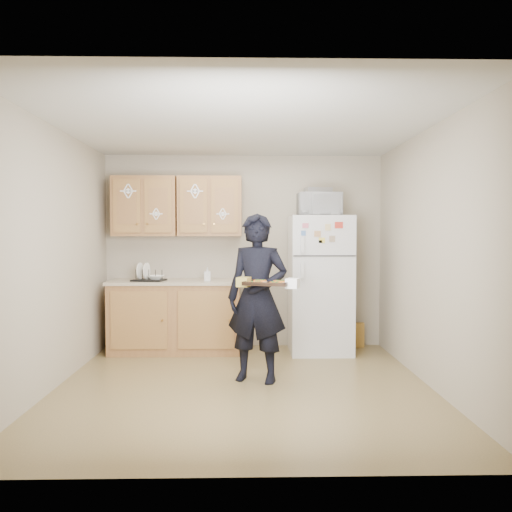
# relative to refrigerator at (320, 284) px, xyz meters

# --- Properties ---
(floor) EXTENTS (3.60, 3.60, 0.00)m
(floor) POSITION_rel_refrigerator_xyz_m (-0.95, -1.43, -0.85)
(floor) COLOR brown
(floor) RESTS_ON ground
(ceiling) EXTENTS (3.60, 3.60, 0.00)m
(ceiling) POSITION_rel_refrigerator_xyz_m (-0.95, -1.43, 1.65)
(ceiling) COLOR beige
(ceiling) RESTS_ON wall_back
(wall_back) EXTENTS (3.60, 0.04, 2.50)m
(wall_back) POSITION_rel_refrigerator_xyz_m (-0.95, 0.37, 0.40)
(wall_back) COLOR #AA9E8A
(wall_back) RESTS_ON floor
(wall_front) EXTENTS (3.60, 0.04, 2.50)m
(wall_front) POSITION_rel_refrigerator_xyz_m (-0.95, -3.23, 0.40)
(wall_front) COLOR #AA9E8A
(wall_front) RESTS_ON floor
(wall_left) EXTENTS (0.04, 3.60, 2.50)m
(wall_left) POSITION_rel_refrigerator_xyz_m (-2.75, -1.43, 0.40)
(wall_left) COLOR #AA9E8A
(wall_left) RESTS_ON floor
(wall_right) EXTENTS (0.04, 3.60, 2.50)m
(wall_right) POSITION_rel_refrigerator_xyz_m (0.85, -1.43, 0.40)
(wall_right) COLOR #AA9E8A
(wall_right) RESTS_ON floor
(refrigerator) EXTENTS (0.75, 0.70, 1.70)m
(refrigerator) POSITION_rel_refrigerator_xyz_m (0.00, 0.00, 0.00)
(refrigerator) COLOR silver
(refrigerator) RESTS_ON floor
(base_cabinet) EXTENTS (1.60, 0.60, 0.86)m
(base_cabinet) POSITION_rel_refrigerator_xyz_m (-1.80, 0.05, -0.42)
(base_cabinet) COLOR brown
(base_cabinet) RESTS_ON floor
(countertop) EXTENTS (1.64, 0.64, 0.04)m
(countertop) POSITION_rel_refrigerator_xyz_m (-1.80, 0.05, 0.03)
(countertop) COLOR beige
(countertop) RESTS_ON base_cabinet
(upper_cab_left) EXTENTS (0.80, 0.33, 0.75)m
(upper_cab_left) POSITION_rel_refrigerator_xyz_m (-2.20, 0.18, 0.98)
(upper_cab_left) COLOR brown
(upper_cab_left) RESTS_ON wall_back
(upper_cab_right) EXTENTS (0.80, 0.33, 0.75)m
(upper_cab_right) POSITION_rel_refrigerator_xyz_m (-1.38, 0.18, 0.98)
(upper_cab_right) COLOR brown
(upper_cab_right) RESTS_ON wall_back
(cereal_box) EXTENTS (0.20, 0.07, 0.32)m
(cereal_box) POSITION_rel_refrigerator_xyz_m (0.52, 0.24, -0.69)
(cereal_box) COLOR gold
(cereal_box) RESTS_ON floor
(person) EXTENTS (0.71, 0.57, 1.68)m
(person) POSITION_rel_refrigerator_xyz_m (-0.81, -1.23, -0.01)
(person) COLOR black
(person) RESTS_ON floor
(baking_tray) EXTENTS (0.49, 0.42, 0.04)m
(baking_tray) POSITION_rel_refrigerator_xyz_m (-0.72, -1.52, 0.16)
(baking_tray) COLOR black
(baking_tray) RESTS_ON person
(pizza_front_left) EXTENTS (0.14, 0.14, 0.02)m
(pizza_front_left) POSITION_rel_refrigerator_xyz_m (-0.83, -1.55, 0.17)
(pizza_front_left) COLOR orange
(pizza_front_left) RESTS_ON baking_tray
(pizza_front_right) EXTENTS (0.14, 0.14, 0.02)m
(pizza_front_right) POSITION_rel_refrigerator_xyz_m (-0.65, -1.61, 0.17)
(pizza_front_right) COLOR orange
(pizza_front_right) RESTS_ON baking_tray
(pizza_back_left) EXTENTS (0.14, 0.14, 0.02)m
(pizza_back_left) POSITION_rel_refrigerator_xyz_m (-0.79, -1.42, 0.17)
(pizza_back_left) COLOR orange
(pizza_back_left) RESTS_ON baking_tray
(pizza_back_right) EXTENTS (0.14, 0.14, 0.02)m
(pizza_back_right) POSITION_rel_refrigerator_xyz_m (-0.61, -1.48, 0.17)
(pizza_back_right) COLOR orange
(pizza_back_right) RESTS_ON baking_tray
(microwave) EXTENTS (0.53, 0.38, 0.28)m
(microwave) POSITION_rel_refrigerator_xyz_m (-0.02, -0.05, 0.99)
(microwave) COLOR silver
(microwave) RESTS_ON refrigerator
(foil_pan) EXTENTS (0.33, 0.25, 0.06)m
(foil_pan) POSITION_rel_refrigerator_xyz_m (-0.03, -0.02, 1.17)
(foil_pan) COLOR #AEADB4
(foil_pan) RESTS_ON microwave
(dish_rack) EXTENTS (0.42, 0.35, 0.15)m
(dish_rack) POSITION_rel_refrigerator_xyz_m (-2.12, -0.05, 0.13)
(dish_rack) COLOR black
(dish_rack) RESTS_ON countertop
(bowl) EXTENTS (0.23, 0.23, 0.05)m
(bowl) POSITION_rel_refrigerator_xyz_m (-2.03, -0.05, 0.09)
(bowl) COLOR white
(bowl) RESTS_ON dish_rack
(soap_bottle) EXTENTS (0.08, 0.08, 0.17)m
(soap_bottle) POSITION_rel_refrigerator_xyz_m (-1.40, -0.07, 0.14)
(soap_bottle) COLOR silver
(soap_bottle) RESTS_ON countertop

